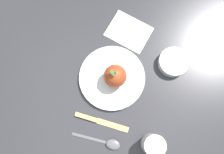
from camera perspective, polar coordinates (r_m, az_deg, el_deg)
ground_plane at (r=0.78m, az=0.87°, el=-1.60°), size 2.40×2.40×0.00m
dinner_plate at (r=0.77m, az=0.00°, el=-0.17°), size 0.23×0.23×0.02m
apple at (r=0.73m, az=0.92°, el=0.26°), size 0.08×0.08×0.09m
side_bowl at (r=0.81m, az=15.68°, el=3.81°), size 0.10×0.10×0.03m
cup at (r=0.73m, az=10.68°, el=-17.01°), size 0.07×0.07×0.08m
knife at (r=0.76m, az=-4.00°, el=-11.19°), size 0.18×0.09×0.01m
spoon at (r=0.76m, az=-1.09°, el=-16.82°), size 0.16×0.08×0.01m
linen_napkin at (r=0.84m, az=4.41°, el=11.72°), size 0.19×0.18×0.00m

